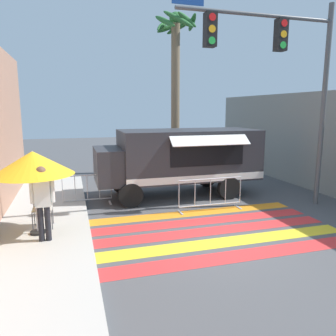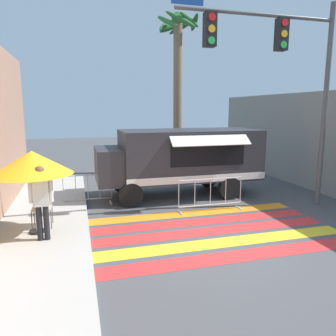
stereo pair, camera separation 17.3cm
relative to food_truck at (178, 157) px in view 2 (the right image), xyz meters
The scene contains 11 objects.
ground_plane 4.41m from the food_truck, 92.38° to the right, with size 60.00×60.00×0.00m, color #4C4C4F.
concrete_wall_right 5.52m from the food_truck, 12.24° to the right, with size 0.20×16.00×3.78m.
crosswalk_painted 3.94m from the food_truck, 92.71° to the right, with size 6.40×3.60×0.01m.
food_truck is the anchor object (origin of this frame).
traffic_signal_pole 4.58m from the food_truck, 42.82° to the right, with size 5.18×0.29×6.31m.
patio_umbrella 5.41m from the food_truck, 146.80° to the right, with size 1.88×1.88×2.02m.
folding_chair 5.10m from the food_truck, 150.95° to the right, with size 0.48×0.48×0.94m.
vendor_person 5.54m from the food_truck, 141.14° to the right, with size 0.53×0.23×1.73m.
barricade_front 2.26m from the food_truck, 77.45° to the right, with size 2.09×0.44×1.03m.
barricade_side 3.35m from the food_truck, behind, with size 1.58×0.44×1.03m.
palm_tree 5.80m from the food_truck, 72.75° to the left, with size 2.08×2.10×7.59m.
Camera 2 is at (-3.29, -6.98, 3.14)m, focal length 35.00 mm.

